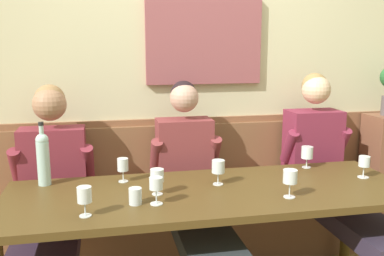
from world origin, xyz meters
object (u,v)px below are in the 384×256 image
at_px(person_left_seat, 194,189).
at_px(wine_glass_by_bottle, 290,177).
at_px(wine_glass_right_end, 157,176).
at_px(person_right_seat, 49,200).
at_px(wall_bench, 189,219).
at_px(water_tumbler_center, 135,196).
at_px(wine_bottle_amber_mid, 43,157).
at_px(wine_glass_center_front, 123,166).
at_px(wine_glass_near_bucket, 307,153).
at_px(person_center_right_seat, 333,175).
at_px(wine_glass_left_end, 364,162).
at_px(wine_glass_center_rear, 84,196).
at_px(wine_glass_mid_right, 156,185).
at_px(wine_glass_mid_left, 218,168).
at_px(dining_table, 211,203).

height_order(person_left_seat, wine_glass_by_bottle, person_left_seat).
xyz_separation_m(person_left_seat, wine_glass_right_end, (-0.27, -0.32, 0.20)).
distance_m(person_right_seat, wine_glass_right_end, 0.71).
relative_size(wall_bench, water_tumbler_center, 30.24).
bearing_deg(wine_bottle_amber_mid, wine_glass_center_front, -4.75).
bearing_deg(wine_glass_by_bottle, wine_glass_near_bucket, 55.20).
height_order(person_center_right_seat, wine_glass_right_end, person_center_right_seat).
bearing_deg(wine_glass_center_front, person_right_seat, 173.73).
bearing_deg(wall_bench, water_tumbler_center, -119.09).
bearing_deg(wall_bench, wine_glass_right_end, -114.93).
distance_m(wine_glass_center_front, wine_glass_left_end, 1.45).
relative_size(wall_bench, wine_glass_center_rear, 17.75).
xyz_separation_m(person_right_seat, wine_glass_left_end, (1.87, -0.26, 0.19)).
bearing_deg(wine_glass_mid_right, wine_glass_center_front, 110.06).
height_order(wine_glass_mid_left, wine_glass_right_end, wine_glass_mid_left).
height_order(person_center_right_seat, water_tumbler_center, person_center_right_seat).
bearing_deg(wine_glass_mid_left, wall_bench, 96.44).
relative_size(wall_bench, person_left_seat, 2.01).
distance_m(wine_glass_mid_right, wine_glass_center_front, 0.43).
xyz_separation_m(wall_bench, wine_glass_near_bucket, (0.72, -0.34, 0.54)).
height_order(wine_glass_right_end, wine_glass_left_end, wine_glass_right_end).
bearing_deg(wine_glass_left_end, dining_table, -177.84).
relative_size(wall_bench, person_right_seat, 2.02).
distance_m(wine_bottle_amber_mid, wine_glass_center_front, 0.45).
distance_m(person_right_seat, person_center_right_seat, 1.84).
bearing_deg(wine_glass_right_end, wine_glass_near_bucket, 16.84).
height_order(wine_glass_by_bottle, water_tumbler_center, wine_glass_by_bottle).
bearing_deg(water_tumbler_center, wine_glass_by_bottle, -4.75).
xyz_separation_m(wine_glass_by_bottle, wine_glass_left_end, (0.59, 0.23, -0.02)).
height_order(wine_glass_by_bottle, wine_glass_left_end, wine_glass_by_bottle).
height_order(wine_glass_mid_left, wine_glass_center_front, wine_glass_mid_left).
distance_m(dining_table, water_tumbler_center, 0.46).
relative_size(wall_bench, dining_table, 1.13).
xyz_separation_m(dining_table, wine_glass_center_front, (-0.47, 0.25, 0.17)).
distance_m(wall_bench, wine_glass_mid_left, 0.78).
height_order(wall_bench, wine_glass_left_end, wall_bench).
xyz_separation_m(dining_table, wine_glass_mid_right, (-0.33, -0.15, 0.18)).
bearing_deg(person_center_right_seat, wine_glass_by_bottle, -136.73).
relative_size(wall_bench, wine_glass_mid_left, 17.71).
distance_m(dining_table, wine_bottle_amber_mid, 0.99).
distance_m(person_center_right_seat, wine_glass_mid_right, 1.36).
bearing_deg(wall_bench, wine_glass_left_end, -32.24).
bearing_deg(wine_bottle_amber_mid, wine_glass_mid_left, -11.48).
height_order(dining_table, person_right_seat, person_right_seat).
bearing_deg(wine_glass_right_end, person_left_seat, 49.63).
xyz_separation_m(wine_glass_center_rear, wine_glass_near_bucket, (1.40, 0.54, 0.00)).
xyz_separation_m(person_right_seat, wine_glass_near_bucket, (1.63, 0.01, 0.20)).
relative_size(person_center_right_seat, wine_bottle_amber_mid, 3.57).
distance_m(person_left_seat, wine_glass_left_end, 1.05).
height_order(wall_bench, person_center_right_seat, person_center_right_seat).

